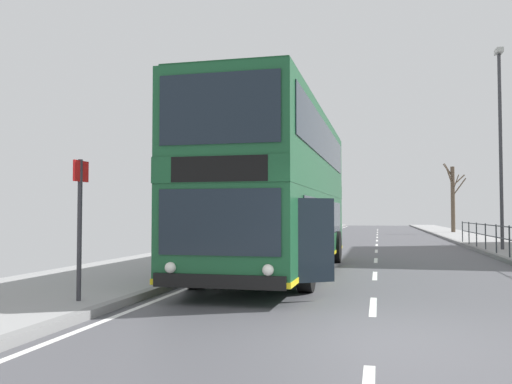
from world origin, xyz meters
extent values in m
cube|color=#49494F|center=(0.00, 0.00, -0.03)|extent=(8.40, 140.00, 0.06)
cube|color=silver|center=(0.00, 2.60, 0.00)|extent=(0.12, 2.00, 0.00)
cube|color=silver|center=(0.00, 7.40, 0.00)|extent=(0.12, 2.00, 0.00)
cube|color=silver|center=(0.00, 12.20, 0.00)|extent=(0.12, 2.00, 0.00)
cube|color=silver|center=(0.00, 17.00, 0.00)|extent=(0.12, 2.00, 0.00)
cube|color=silver|center=(0.00, 21.80, 0.00)|extent=(0.12, 2.00, 0.00)
cube|color=silver|center=(0.00, 26.60, 0.00)|extent=(0.12, 2.00, 0.00)
cube|color=silver|center=(0.00, 31.40, 0.00)|extent=(0.12, 2.00, 0.00)
cube|color=silver|center=(0.00, 36.20, 0.00)|extent=(0.12, 2.00, 0.00)
cube|color=silver|center=(0.00, 41.00, 0.00)|extent=(0.12, 2.00, 0.00)
cube|color=silver|center=(0.00, 45.80, 0.00)|extent=(0.12, 2.00, 0.00)
cube|color=silver|center=(0.00, 50.60, 0.00)|extent=(0.12, 2.00, 0.00)
cube|color=silver|center=(-3.95, 0.00, 0.00)|extent=(0.12, 133.00, 0.00)
cube|color=gray|center=(-4.30, 0.00, 0.07)|extent=(0.20, 140.00, 0.14)
cube|color=#19512D|center=(-2.53, 7.42, 1.26)|extent=(2.65, 11.10, 1.81)
cube|color=#19512D|center=(-2.53, 7.42, 2.40)|extent=(2.66, 11.16, 0.47)
cube|color=#19512D|center=(-2.53, 7.42, 3.46)|extent=(2.65, 11.10, 1.66)
cube|color=#154527|center=(-2.53, 7.42, 4.33)|extent=(2.57, 10.77, 0.08)
cube|color=#19232D|center=(-2.60, 1.87, 1.47)|extent=(2.21, 0.06, 1.16)
cube|color=black|center=(-2.60, 1.86, 2.40)|extent=(1.76, 0.05, 0.45)
cube|color=#19232D|center=(-2.60, 1.87, 3.46)|extent=(2.21, 0.06, 1.26)
cube|color=black|center=(-2.60, 1.86, 0.45)|extent=(2.39, 0.11, 0.24)
cube|color=yellow|center=(-2.53, 7.42, 0.41)|extent=(2.67, 11.16, 0.10)
cube|color=#19232D|center=(-1.26, 7.68, 1.51)|extent=(0.12, 8.64, 0.94)
cube|color=#19232D|center=(-1.26, 7.40, 3.55)|extent=(0.14, 9.96, 0.99)
cube|color=#19232D|center=(-3.80, 7.71, 1.51)|extent=(0.12, 8.64, 0.94)
cube|color=#19232D|center=(-3.80, 7.43, 3.55)|extent=(0.14, 9.96, 0.99)
sphere|color=white|center=(-1.72, 1.84, 0.67)|extent=(0.20, 0.20, 0.20)
sphere|color=white|center=(-3.48, 1.86, 0.67)|extent=(0.20, 0.20, 0.20)
cube|color=#19232D|center=(-1.05, 2.91, 1.13)|extent=(0.68, 0.48, 1.56)
cube|color=black|center=(-1.39, 3.22, 1.13)|extent=(0.11, 0.90, 1.56)
cylinder|color=black|center=(-1.37, 4.07, 0.52)|extent=(0.31, 1.04, 1.04)
cylinder|color=black|center=(-3.78, 4.09, 0.52)|extent=(0.31, 1.04, 1.04)
cylinder|color=black|center=(-1.28, 11.04, 0.52)|extent=(0.31, 1.04, 1.04)
cylinder|color=black|center=(-3.70, 11.07, 0.52)|extent=(0.31, 1.04, 1.04)
cylinder|color=#2D3338|center=(4.45, 12.78, 0.68)|extent=(0.05, 0.05, 1.08)
cylinder|color=#2D3338|center=(4.45, 14.90, 0.68)|extent=(0.05, 0.05, 1.08)
cylinder|color=#2D3338|center=(4.45, 17.02, 0.68)|extent=(0.05, 0.05, 1.08)
cylinder|color=#2D3338|center=(4.45, 19.13, 0.68)|extent=(0.05, 0.05, 1.08)
cylinder|color=#2D3338|center=(4.45, 21.25, 0.68)|extent=(0.05, 0.05, 1.08)
cylinder|color=#2D3338|center=(4.45, 23.37, 0.68)|extent=(0.05, 0.05, 1.08)
cylinder|color=#2D2D33|center=(-4.88, 1.22, 1.35)|extent=(0.08, 0.08, 2.41)
cube|color=red|center=(-4.88, 1.24, 2.35)|extent=(0.04, 0.44, 0.36)
cylinder|color=#38383D|center=(5.14, 17.19, 4.26)|extent=(0.14, 0.14, 8.24)
cube|color=#B2B2AD|center=(5.14, 17.19, 8.50)|extent=(0.28, 0.60, 0.20)
cylinder|color=brown|center=(6.06, 39.61, 2.82)|extent=(0.33, 0.33, 5.36)
cylinder|color=brown|center=(6.54, 39.41, 3.81)|extent=(1.07, 0.51, 1.48)
cylinder|color=brown|center=(5.68, 39.46, 5.18)|extent=(0.84, 0.40, 1.13)
cylinder|color=brown|center=(5.76, 39.66, 5.23)|extent=(0.68, 0.19, 1.15)
cylinder|color=brown|center=(5.81, 39.31, 4.62)|extent=(0.65, 0.75, 1.38)
cylinder|color=brown|center=(6.56, 39.90, 4.38)|extent=(1.11, 0.71, 1.00)
cylinder|color=brown|center=(6.24, 39.18, 4.13)|extent=(0.45, 0.95, 1.34)
camera|label=1|loc=(0.11, -7.14, 1.61)|focal=37.99mm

